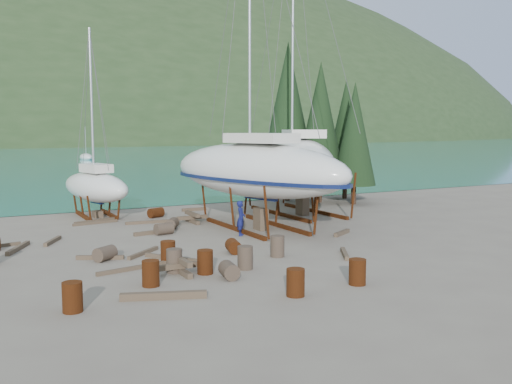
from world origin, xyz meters
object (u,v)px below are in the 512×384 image
large_sailboat_near (255,169)px  small_sailboat_shore (95,186)px  large_sailboat_far (297,162)px  worker (241,218)px

large_sailboat_near → small_sailboat_shore: large_sailboat_near is taller
large_sailboat_near → small_sailboat_shore: size_ratio=1.74×
large_sailboat_far → worker: size_ratio=11.54×
large_sailboat_far → small_sailboat_shore: (-11.25, 4.77, -1.42)m
small_sailboat_shore → worker: (4.92, -9.61, -0.98)m
large_sailboat_near → worker: (-1.63, -1.54, -2.27)m
large_sailboat_near → worker: 3.19m
large_sailboat_near → large_sailboat_far: (4.70, 3.30, 0.13)m
large_sailboat_near → large_sailboat_far: bearing=19.4°
worker → small_sailboat_shore: bearing=59.2°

